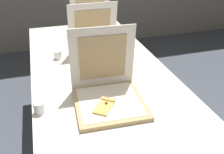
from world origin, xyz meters
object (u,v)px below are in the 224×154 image
(table, at_px, (102,80))
(cup_white_far, at_px, (58,55))
(pizza_box_front, at_px, (108,93))
(cup_white_near_left, at_px, (39,108))
(pizza_box_middle, at_px, (97,51))
(pizza_box_back, at_px, (94,31))

(table, distance_m, cup_white_far, 0.40)
(pizza_box_front, distance_m, cup_white_near_left, 0.35)
(pizza_box_front, xyz_separation_m, pizza_box_middle, (0.08, 0.53, -0.00))
(pizza_box_middle, distance_m, cup_white_near_left, 0.68)
(table, relative_size, pizza_box_back, 4.68)
(pizza_box_back, xyz_separation_m, cup_white_far, (-0.35, -0.34, -0.02))
(cup_white_near_left, distance_m, cup_white_far, 0.62)
(pizza_box_middle, height_order, pizza_box_back, pizza_box_middle)
(cup_white_near_left, bearing_deg, pizza_box_front, -1.08)
(table, height_order, pizza_box_front, pizza_box_front)
(pizza_box_front, distance_m, pizza_box_middle, 0.54)
(cup_white_near_left, height_order, cup_white_far, same)
(pizza_box_back, bearing_deg, pizza_box_middle, -95.84)
(cup_white_far, bearing_deg, pizza_box_middle, -16.02)
(cup_white_near_left, relative_size, cup_white_far, 1.00)
(pizza_box_front, distance_m, pizza_box_back, 0.97)
(table, bearing_deg, pizza_box_middle, 82.69)
(table, distance_m, pizza_box_back, 0.67)
(pizza_box_front, bearing_deg, table, 84.49)
(pizza_box_front, bearing_deg, cup_white_far, 111.15)
(pizza_box_front, bearing_deg, cup_white_near_left, -177.87)
(pizza_box_back, distance_m, cup_white_near_left, 1.07)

